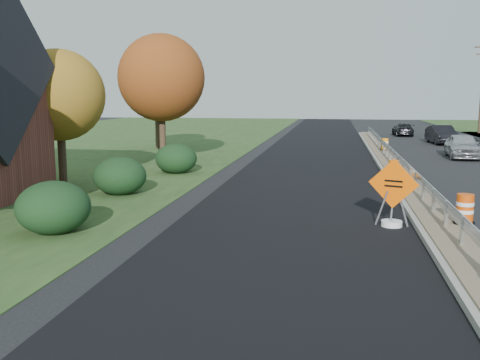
% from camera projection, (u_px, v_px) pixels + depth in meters
% --- Properties ---
extents(ground, '(140.00, 140.00, 0.00)m').
position_uv_depth(ground, '(423.00, 205.00, 19.20)').
color(ground, black).
rests_on(ground, ground).
extents(milled_overlay, '(7.20, 120.00, 0.01)m').
position_uv_depth(milled_overlay, '(312.00, 166.00, 29.68)').
color(milled_overlay, black).
rests_on(milled_overlay, ground).
extents(median, '(1.60, 55.00, 0.23)m').
position_uv_depth(median, '(398.00, 171.00, 26.96)').
color(median, gray).
rests_on(median, ground).
extents(guardrail, '(0.10, 46.15, 0.72)m').
position_uv_depth(guardrail, '(396.00, 157.00, 27.84)').
color(guardrail, silver).
rests_on(guardrail, median).
extents(hedge_south, '(2.09, 2.09, 1.52)m').
position_uv_depth(hedge_south, '(53.00, 207.00, 15.14)').
color(hedge_south, black).
rests_on(hedge_south, ground).
extents(hedge_mid, '(2.09, 2.09, 1.52)m').
position_uv_depth(hedge_mid, '(120.00, 176.00, 21.06)').
color(hedge_mid, black).
rests_on(hedge_mid, ground).
extents(hedge_north, '(2.09, 2.09, 1.52)m').
position_uv_depth(hedge_north, '(176.00, 158.00, 26.81)').
color(hedge_north, black).
rests_on(hedge_north, ground).
extents(tree_near_yellow, '(3.96, 3.96, 5.88)m').
position_uv_depth(tree_near_yellow, '(59.00, 95.00, 23.11)').
color(tree_near_yellow, '#473523').
rests_on(tree_near_yellow, ground).
extents(tree_near_red, '(4.95, 4.95, 7.35)m').
position_uv_depth(tree_near_red, '(161.00, 78.00, 30.40)').
color(tree_near_red, '#473523').
rests_on(tree_near_red, ground).
extents(tree_near_back, '(4.29, 4.29, 6.37)m').
position_uv_depth(tree_near_back, '(157.00, 91.00, 38.79)').
color(tree_near_back, '#473523').
rests_on(tree_near_back, ground).
extents(caution_sign, '(1.41, 0.62, 2.05)m').
position_uv_depth(caution_sign, '(392.00, 210.00, 15.95)').
color(caution_sign, white).
rests_on(caution_sign, ground).
extents(barrel_median_near, '(0.59, 0.59, 0.87)m').
position_uv_depth(barrel_median_near, '(465.00, 210.00, 15.35)').
color(barrel_median_near, black).
rests_on(barrel_median_near, median).
extents(barrel_median_mid, '(0.54, 0.54, 0.79)m').
position_uv_depth(barrel_median_mid, '(393.00, 169.00, 23.91)').
color(barrel_median_mid, black).
rests_on(barrel_median_mid, median).
extents(barrel_median_far, '(0.54, 0.54, 0.80)m').
position_uv_depth(barrel_median_far, '(385.00, 145.00, 35.90)').
color(barrel_median_far, black).
rests_on(barrel_median_far, median).
extents(car_silver, '(2.08, 4.58, 1.52)m').
position_uv_depth(car_silver, '(462.00, 146.00, 33.45)').
color(car_silver, silver).
rests_on(car_silver, ground).
extents(car_dark_mid, '(1.97, 4.67, 1.50)m').
position_uv_depth(car_dark_mid, '(442.00, 135.00, 43.11)').
color(car_dark_mid, black).
rests_on(car_dark_mid, ground).
extents(car_dark_far, '(1.76, 4.21, 1.22)m').
position_uv_depth(car_dark_far, '(403.00, 129.00, 51.83)').
color(car_dark_far, black).
rests_on(car_dark_far, ground).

